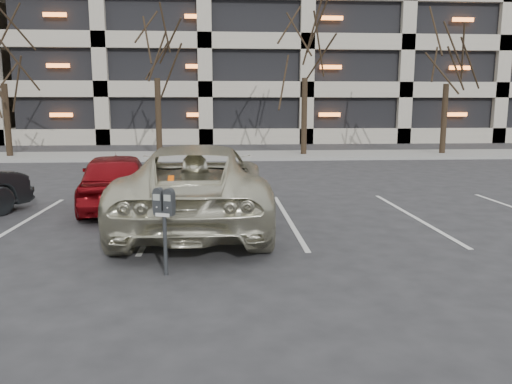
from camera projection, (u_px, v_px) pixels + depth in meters
The scene contains 11 objects.
ground at pixel (224, 250), 8.50m from camera, with size 140.00×140.00×0.00m, color #28282B.
sidewalk at pixel (222, 156), 24.22m from camera, with size 80.00×4.00×0.12m, color gray.
stall_lines at pixel (158, 220), 10.66m from camera, with size 16.90×5.20×0.00m.
parking_garage at pixel (366, 22), 41.02m from camera, with size 52.00×20.00×19.00m.
tree_a at pixel (0, 37), 22.61m from camera, with size 3.38×3.38×7.67m.
tree_b at pixel (156, 28), 23.01m from camera, with size 3.64×3.64×8.28m.
tree_c at pixel (306, 28), 23.48m from camera, with size 3.69×3.69×8.38m.
tree_d at pixel (449, 39), 24.03m from camera, with size 3.43×3.43×7.80m.
parking_meter at pixel (164, 210), 7.06m from camera, with size 0.34×0.23×1.25m.
suv_silver at pixel (197, 185), 10.19m from camera, with size 2.79×5.99×1.67m.
car_red at pixel (116, 180), 11.84m from camera, with size 1.61×4.01×1.37m, color maroon.
Camera 1 is at (-0.03, -8.23, 2.41)m, focal length 35.00 mm.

